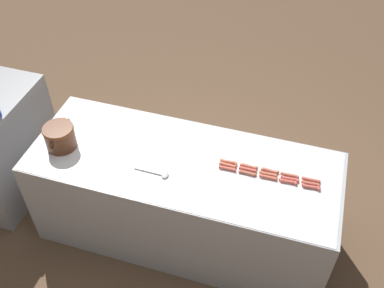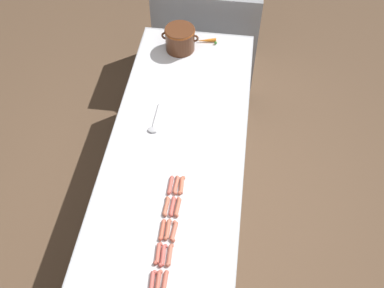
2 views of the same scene
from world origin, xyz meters
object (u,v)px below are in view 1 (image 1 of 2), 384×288
Objects in this scene: carrot at (62,125)px; serving_spoon at (159,174)px; hot_dog_5 at (311,184)px; hot_dog_9 at (228,165)px; hot_dog_0 at (311,187)px; hot_dog_3 at (248,173)px; hot_dog_2 at (268,177)px; hot_dog_14 at (229,162)px; bean_pot at (60,136)px; hot_dog_7 at (268,174)px; hot_dog_11 at (290,175)px; hot_dog_8 at (248,169)px; hot_dog_6 at (290,179)px; hot_dog_12 at (270,171)px; hot_dog_13 at (249,166)px; hot_dog_1 at (288,182)px; hot_dog_4 at (227,169)px; hot_dog_10 at (311,180)px.

serving_spoon is at bearing -105.34° from carrot.
hot_dog_5 is 1.00× the size of hot_dog_9.
hot_dog_0 and hot_dog_3 have the same top height.
hot_dog_2 is at bearing -95.97° from hot_dog_9.
bean_pot is at bearing 98.99° from hot_dog_14.
hot_dog_3 and hot_dog_7 have the same top height.
hot_dog_0 is 0.31m from hot_dog_2.
hot_dog_8 is at bearing 96.47° from hot_dog_11.
hot_dog_14 is 0.46× the size of bean_pot.
hot_dog_14 is (0.03, 0.15, 0.00)m from hot_dog_8.
hot_dog_0 and hot_dog_8 have the same top height.
hot_dog_0 is 0.75× the size of carrot.
bean_pot is (-0.17, 1.44, 0.09)m from hot_dog_8.
hot_dog_6 and hot_dog_14 have the same top height.
hot_dog_11 is 0.15m from hot_dog_12.
carrot reaches higher than hot_dog_3.
hot_dog_5 and hot_dog_13 have the same top height.
hot_dog_3 is at bearing -175.68° from hot_dog_13.
hot_dog_12 is (0.07, 0.14, 0.00)m from hot_dog_1.
hot_dog_0 is at bearing -90.19° from hot_dog_2.
hot_dog_4 and hot_dog_13 have the same top height.
hot_dog_4 is at bearing 90.56° from hot_dog_1.
carrot is (-0.01, 2.00, 0.00)m from hot_dog_10.
hot_dog_12 is at bearing 89.77° from hot_dog_10.
hot_dog_4 is at bearing 96.51° from hot_dog_7.
hot_dog_9 is 1.30m from bean_pot.
bean_pot reaches higher than carrot.
hot_dog_4 is 0.30m from hot_dog_7.
hot_dog_11 and hot_dog_14 have the same top height.
hot_dog_10 is at bearing -89.78° from carrot.
hot_dog_4 is 1.00× the size of hot_dog_14.
hot_dog_7 is 0.15m from hot_dog_8.
hot_dog_9 is 0.61m from hot_dog_10.
hot_dog_13 is (-0.00, 0.16, 0.00)m from hot_dog_12.
hot_dog_1 is at bearing -77.72° from serving_spoon.
hot_dog_6 and hot_dog_7 have the same top height.
hot_dog_0 and hot_dog_9 have the same top height.
hot_dog_8 is (0.00, 0.15, 0.00)m from hot_dog_7.
hot_dog_10 is (0.07, -0.30, 0.00)m from hot_dog_2.
hot_dog_2 is 0.03m from hot_dog_7.
hot_dog_11 reaches higher than serving_spoon.
hot_dog_4 is 0.76× the size of carrot.
hot_dog_14 is at bearing 86.82° from hot_dog_5.
hot_dog_0 is 1.00× the size of hot_dog_2.
hot_dog_9 is 1.00× the size of hot_dog_13.
hot_dog_4 is 1.00× the size of hot_dog_5.
hot_dog_0 is 0.16m from hot_dog_1.
hot_dog_9 is 1.00× the size of hot_dog_10.
hot_dog_7 is (-0.00, 0.16, 0.00)m from hot_dog_6.
bean_pot is (-0.14, 1.90, 0.09)m from hot_dog_0.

